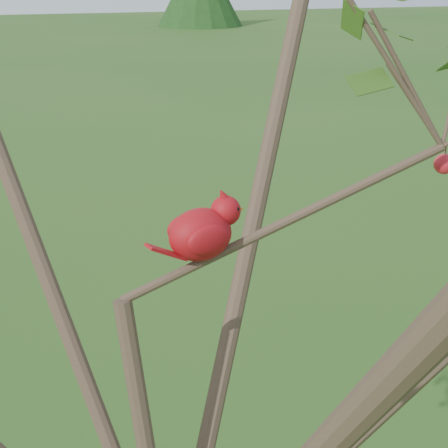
% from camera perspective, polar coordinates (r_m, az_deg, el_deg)
% --- Properties ---
extents(crabapple_tree, '(2.35, 2.05, 2.95)m').
position_cam_1_polar(crabapple_tree, '(1.08, -3.92, -0.61)').
color(crabapple_tree, '#3F2D22').
rests_on(crabapple_tree, ground).
extents(cardinal, '(0.20, 0.12, 0.14)m').
position_cam_1_polar(cardinal, '(1.22, -1.71, -0.60)').
color(cardinal, '#A10F0D').
rests_on(cardinal, ground).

